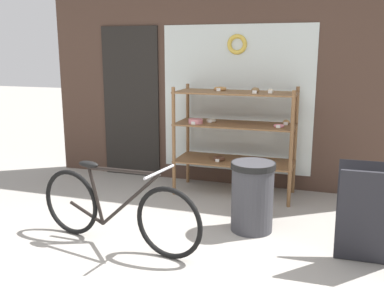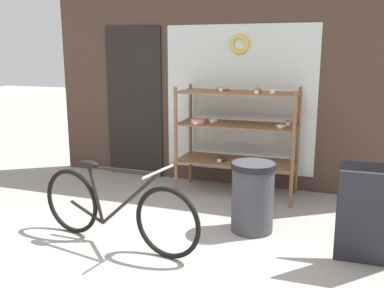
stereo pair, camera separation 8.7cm
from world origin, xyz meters
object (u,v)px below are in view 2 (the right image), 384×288
Objects in this scene: display_case at (236,128)px; sandwich_board at (366,216)px; bicycle at (115,208)px; trash_bin at (253,194)px.

display_case is 1.72× the size of sandwich_board.
sandwich_board is at bearing 18.94° from bicycle.
sandwich_board reaches higher than trash_bin.
display_case is 2.07m from sandwich_board.
sandwich_board is (2.15, 0.36, 0.08)m from bicycle.
display_case is 1.22m from trash_bin.
sandwich_board is at bearing -19.82° from trash_bin.
bicycle is 1.34m from trash_bin.
display_case is 2.07× the size of trash_bin.
bicycle is 2.47× the size of trash_bin.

